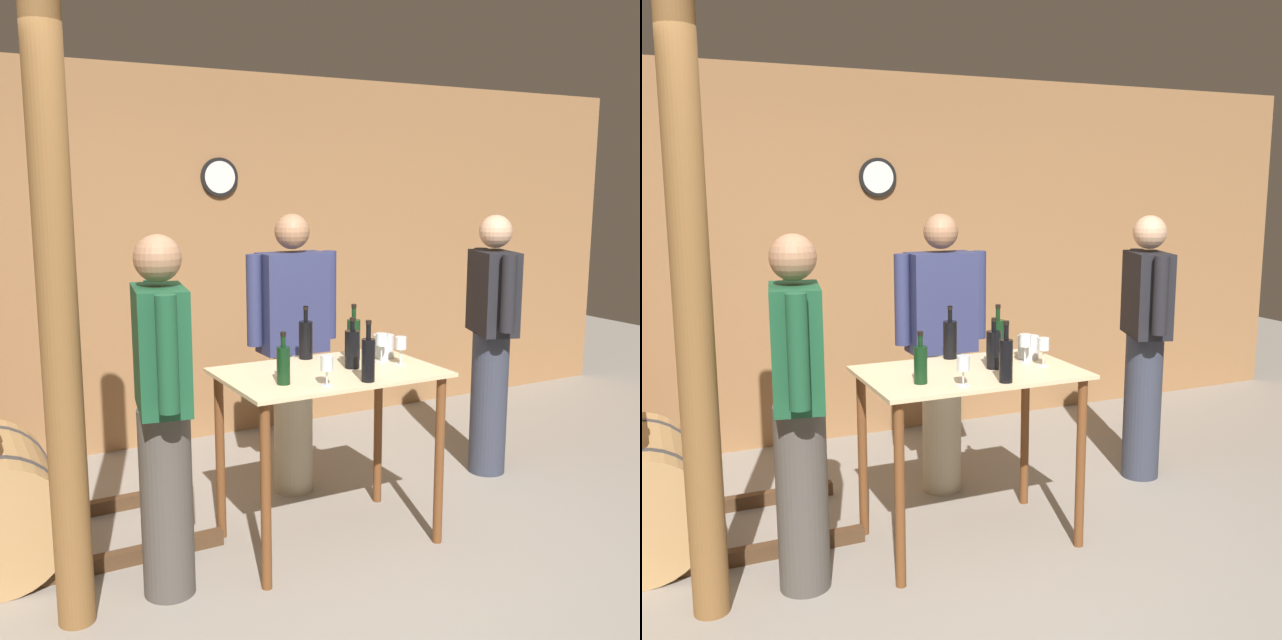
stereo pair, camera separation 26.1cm
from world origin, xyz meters
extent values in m
plane|color=gray|center=(0.00, 0.00, 0.00)|extent=(14.00, 14.00, 0.00)
cube|color=#996B42|center=(0.00, 2.53, 1.35)|extent=(8.40, 0.05, 2.70)
cylinder|color=black|center=(0.36, 2.49, 1.94)|extent=(0.28, 0.03, 0.28)
cylinder|color=white|center=(0.36, 2.48, 1.94)|extent=(0.23, 0.01, 0.23)
cube|color=beige|center=(0.23, 0.58, 0.93)|extent=(1.12, 0.72, 0.02)
cylinder|color=brown|center=(-0.27, 0.28, 0.46)|extent=(0.05, 0.05, 0.92)
cylinder|color=brown|center=(0.72, 0.28, 0.46)|extent=(0.05, 0.05, 0.92)
cylinder|color=brown|center=(-0.27, 0.88, 0.46)|extent=(0.05, 0.05, 0.92)
cylinder|color=brown|center=(0.72, 0.88, 0.46)|extent=(0.05, 0.05, 0.92)
cylinder|color=brown|center=(-1.12, 0.43, 1.35)|extent=(0.16, 0.16, 2.70)
cylinder|color=black|center=(-0.10, 0.45, 1.03)|extent=(0.07, 0.07, 0.18)
cylinder|color=black|center=(-0.10, 0.45, 1.16)|extent=(0.02, 0.02, 0.07)
cylinder|color=black|center=(-0.10, 0.45, 1.19)|extent=(0.03, 0.03, 0.02)
cylinder|color=black|center=(0.24, 0.88, 1.04)|extent=(0.08, 0.08, 0.21)
cylinder|color=black|center=(0.24, 0.88, 1.19)|extent=(0.02, 0.02, 0.08)
cylinder|color=black|center=(0.24, 0.88, 1.22)|extent=(0.03, 0.03, 0.02)
cylinder|color=black|center=(0.29, 0.30, 1.04)|extent=(0.07, 0.07, 0.21)
cylinder|color=black|center=(0.29, 0.30, 1.20)|extent=(0.02, 0.02, 0.09)
cylinder|color=black|center=(0.29, 0.30, 1.23)|extent=(0.03, 0.03, 0.02)
cylinder|color=black|center=(0.36, 0.58, 1.04)|extent=(0.08, 0.08, 0.20)
cylinder|color=black|center=(0.36, 0.58, 1.17)|extent=(0.02, 0.02, 0.07)
cylinder|color=black|center=(0.36, 0.58, 1.20)|extent=(0.03, 0.03, 0.02)
cylinder|color=black|center=(0.47, 0.74, 1.05)|extent=(0.07, 0.07, 0.22)
cylinder|color=black|center=(0.47, 0.74, 1.20)|extent=(0.02, 0.02, 0.09)
cylinder|color=black|center=(0.47, 0.74, 1.24)|extent=(0.03, 0.03, 0.02)
cylinder|color=silver|center=(0.07, 0.32, 0.94)|extent=(0.06, 0.06, 0.00)
cylinder|color=silver|center=(0.07, 0.32, 0.98)|extent=(0.01, 0.01, 0.07)
cylinder|color=silver|center=(0.07, 0.32, 1.05)|extent=(0.06, 0.06, 0.07)
cylinder|color=silver|center=(0.57, 0.62, 0.94)|extent=(0.06, 0.06, 0.00)
cylinder|color=silver|center=(0.57, 0.62, 0.99)|extent=(0.01, 0.01, 0.09)
cylinder|color=silver|center=(0.57, 0.62, 1.06)|extent=(0.06, 0.06, 0.07)
cylinder|color=silver|center=(0.62, 0.51, 0.94)|extent=(0.06, 0.06, 0.00)
cylinder|color=silver|center=(0.62, 0.51, 0.98)|extent=(0.01, 0.01, 0.08)
cylinder|color=silver|center=(0.62, 0.51, 1.06)|extent=(0.06, 0.06, 0.07)
cylinder|color=silver|center=(0.64, 0.71, 1.00)|extent=(0.12, 0.12, 0.13)
cylinder|color=#B7AD93|center=(0.36, 1.28, 0.45)|extent=(0.24, 0.24, 0.89)
cube|color=navy|center=(0.36, 1.28, 1.19)|extent=(0.40, 0.22, 0.60)
sphere|color=#9E7051|center=(0.36, 1.28, 1.62)|extent=(0.21, 0.21, 0.21)
cylinder|color=navy|center=(0.61, 1.28, 1.22)|extent=(0.09, 0.09, 0.54)
cylinder|color=navy|center=(0.11, 1.28, 1.22)|extent=(0.09, 0.09, 0.54)
cylinder|color=#4C4742|center=(-0.69, 0.47, 0.45)|extent=(0.24, 0.24, 0.90)
cube|color=#194C2D|center=(-0.69, 0.47, 1.17)|extent=(0.29, 0.43, 0.55)
sphere|color=#9E7051|center=(-0.69, 0.47, 1.57)|extent=(0.21, 0.21, 0.21)
cylinder|color=#194C2D|center=(-0.73, 0.22, 1.20)|extent=(0.09, 0.09, 0.50)
cylinder|color=#194C2D|center=(-0.64, 0.71, 1.20)|extent=(0.09, 0.09, 0.50)
cylinder|color=#333847|center=(1.63, 0.95, 0.47)|extent=(0.24, 0.24, 0.94)
cube|color=black|center=(1.63, 0.95, 1.21)|extent=(0.34, 0.45, 0.53)
sphere|color=tan|center=(1.63, 0.95, 1.60)|extent=(0.21, 0.21, 0.21)
cylinder|color=black|center=(1.72, 1.19, 1.23)|extent=(0.09, 0.09, 0.48)
cylinder|color=black|center=(1.55, 0.72, 1.23)|extent=(0.09, 0.09, 0.48)
camera|label=1|loc=(-1.59, -2.72, 1.88)|focal=42.00mm
camera|label=2|loc=(-1.35, -2.84, 1.88)|focal=42.00mm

